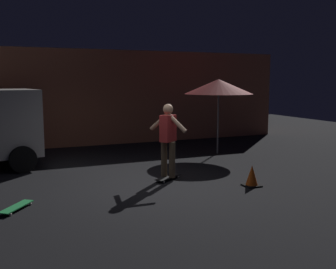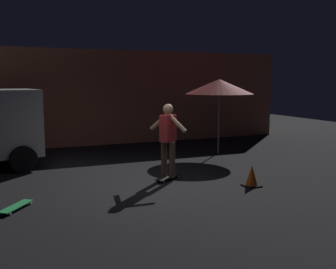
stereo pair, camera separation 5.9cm
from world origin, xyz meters
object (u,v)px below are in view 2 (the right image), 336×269
skateboard_spare (16,207)px  skater (168,135)px  patio_umbrella (219,87)px  traffic_cone (252,177)px  skateboard_ridden (168,177)px

skateboard_spare → skater: bearing=15.6°
skater → patio_umbrella: bearing=42.0°
skateboard_spare → traffic_cone: bearing=-3.5°
patio_umbrella → skater: patio_umbrella is taller
skateboard_spare → skater: 3.56m
skateboard_ridden → skateboard_spare: (-3.30, -0.92, 0.00)m
skateboard_spare → patio_umbrella: bearing=29.3°
skateboard_ridden → traffic_cone: 1.89m
skater → traffic_cone: size_ratio=3.63×
patio_umbrella → skateboard_ridden: bearing=-138.0°
skateboard_ridden → traffic_cone: traffic_cone is taller
traffic_cone → skater: bearing=140.0°
patio_umbrella → skateboard_ridden: size_ratio=3.01×
traffic_cone → skateboard_ridden: bearing=140.0°
skateboard_ridden → skateboard_spare: 3.42m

